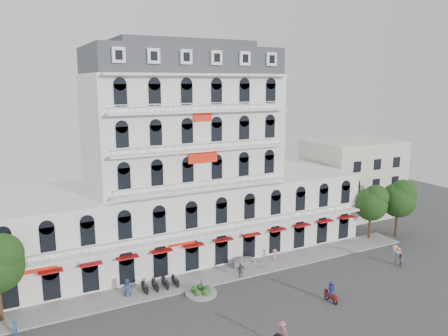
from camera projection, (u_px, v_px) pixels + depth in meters
ground at (258, 315)px, 40.24m from camera, size 120.00×120.00×0.00m
sidewalk at (215, 276)px, 48.07m from camera, size 53.00×4.00×0.16m
main_building at (183, 173)px, 54.00m from camera, size 45.00×15.00×25.80m
flank_building_east at (352, 178)px, 70.01m from camera, size 14.00×10.00×12.00m
traffic_island at (201, 292)px, 44.08m from camera, size 3.20×3.20×1.60m
parked_scooter_row at (161, 290)px, 45.06m from camera, size 4.40×1.80×1.10m
tree_east_inner at (372, 202)px, 58.75m from camera, size 4.40×4.37×7.57m
tree_east_outer at (399, 198)px, 59.61m from camera, size 4.65×4.65×8.05m
parked_car at (249, 262)px, 50.47m from camera, size 4.07×2.64×1.29m
rider_east at (331, 291)px, 42.37m from camera, size 0.64×1.70×2.21m
rider_center at (282, 333)px, 35.19m from camera, size 0.98×1.65×2.23m
pedestrian_left at (127, 288)px, 43.31m from camera, size 1.06×0.83×1.92m
pedestrian_mid at (241, 271)px, 47.41m from camera, size 1.09×0.49×1.83m
pedestrian_right at (275, 255)px, 52.06m from camera, size 1.13×1.06×1.54m
pedestrian_far at (15, 328)px, 36.59m from camera, size 0.60×0.70×1.63m
balloon_vendor at (399, 256)px, 50.60m from camera, size 1.44×1.32×2.45m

